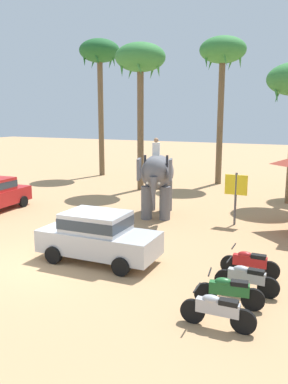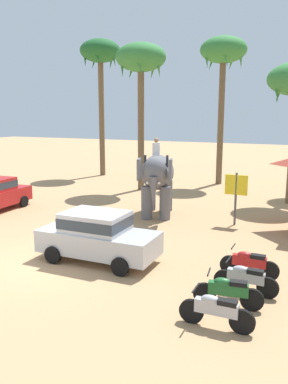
# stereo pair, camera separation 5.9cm
# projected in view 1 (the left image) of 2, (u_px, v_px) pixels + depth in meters

# --- Properties ---
(ground_plane) EXTENTS (120.00, 120.00, 0.00)m
(ground_plane) POSITION_uv_depth(u_px,v_px,m) (54.00, 263.00, 13.24)
(ground_plane) COLOR tan
(car_sedan_foreground) EXTENTS (4.16, 1.99, 1.70)m
(car_sedan_foreground) POSITION_uv_depth(u_px,v_px,m) (98.00, 234.00, 13.27)
(car_sedan_foreground) COLOR #B7BABF
(car_sedan_foreground) RESTS_ON ground
(elephant_with_mahout) EXTENTS (2.63, 4.01, 3.88)m
(elephant_with_mahout) POSITION_uv_depth(u_px,v_px,m) (157.00, 176.00, 19.06)
(elephant_with_mahout) COLOR slate
(elephant_with_mahout) RESTS_ON ground
(motorcycle_nearest_camera) EXTENTS (1.80, 0.55, 0.94)m
(motorcycle_nearest_camera) POSITION_uv_depth(u_px,v_px,m) (217.00, 310.00, 9.08)
(motorcycle_nearest_camera) COLOR black
(motorcycle_nearest_camera) RESTS_ON ground
(motorcycle_second_in_row) EXTENTS (1.79, 0.56, 0.94)m
(motorcycle_second_in_row) POSITION_uv_depth(u_px,v_px,m) (229.00, 291.00, 10.06)
(motorcycle_second_in_row) COLOR black
(motorcycle_second_in_row) RESTS_ON ground
(motorcycle_mid_row) EXTENTS (1.80, 0.55, 0.94)m
(motorcycle_mid_row) POSITION_uv_depth(u_px,v_px,m) (246.00, 278.00, 10.84)
(motorcycle_mid_row) COLOR black
(motorcycle_mid_row) RESTS_ON ground
(motorcycle_fourth_in_row) EXTENTS (1.80, 0.55, 0.94)m
(motorcycle_fourth_in_row) POSITION_uv_depth(u_px,v_px,m) (250.00, 263.00, 11.98)
(motorcycle_fourth_in_row) COLOR black
(motorcycle_fourth_in_row) RESTS_ON ground
(palm_tree_near_hut) EXTENTS (3.20, 3.20, 9.40)m
(palm_tree_near_hut) POSITION_uv_depth(u_px,v_px,m) (140.00, 63.00, 24.70)
(palm_tree_near_hut) COLOR brown
(palm_tree_near_hut) RESTS_ON ground
(palm_tree_left_of_road) EXTENTS (3.20, 3.20, 10.80)m
(palm_tree_left_of_road) POSITION_uv_depth(u_px,v_px,m) (100.00, 57.00, 30.81)
(palm_tree_left_of_road) COLOR brown
(palm_tree_left_of_road) RESTS_ON ground
(palm_tree_far_back) EXTENTS (3.20, 3.20, 10.22)m
(palm_tree_far_back) POSITION_uv_depth(u_px,v_px,m) (223.00, 56.00, 26.85)
(palm_tree_far_back) COLOR brown
(palm_tree_far_back) RESTS_ON ground
(signboard_yellow) EXTENTS (1.00, 0.10, 2.40)m
(signboard_yellow) POSITION_uv_depth(u_px,v_px,m) (236.00, 188.00, 17.50)
(signboard_yellow) COLOR #4C4C51
(signboard_yellow) RESTS_ON ground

